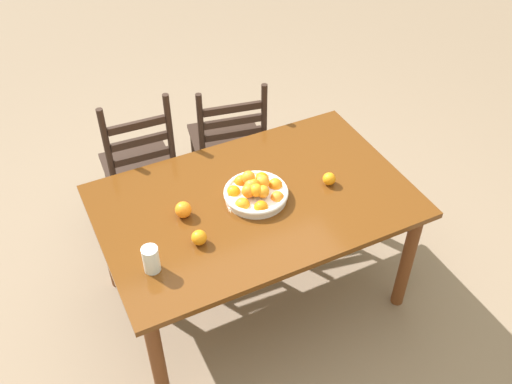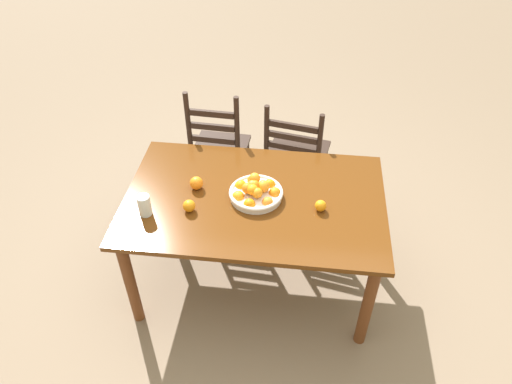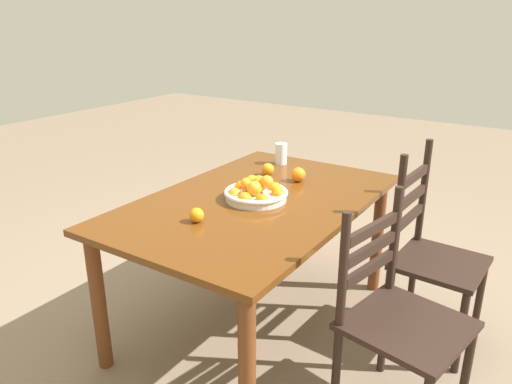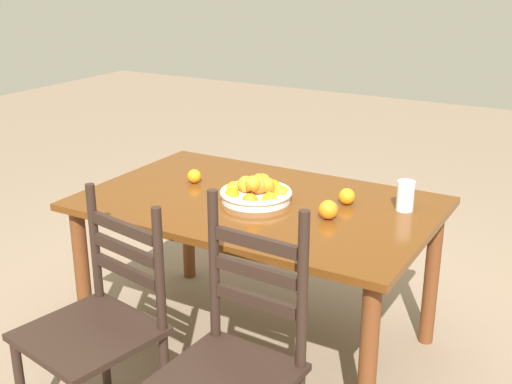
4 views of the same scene
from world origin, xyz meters
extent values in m
plane|color=#7F6A56|center=(0.00, 0.00, 0.00)|extent=(12.00, 12.00, 0.00)
cube|color=#582E0F|center=(0.00, 0.00, 0.71)|extent=(1.53, 0.97, 0.03)
cylinder|color=brown|center=(-0.69, -0.41, 0.34)|extent=(0.07, 0.07, 0.69)
cylinder|color=brown|center=(0.69, -0.41, 0.34)|extent=(0.07, 0.07, 0.69)
cylinder|color=brown|center=(-0.69, 0.41, 0.34)|extent=(0.07, 0.07, 0.69)
cylinder|color=brown|center=(0.69, 0.41, 0.34)|extent=(0.07, 0.07, 0.69)
cube|color=black|center=(0.22, 0.86, 0.44)|extent=(0.51, 0.51, 0.03)
cylinder|color=black|center=(0.44, 1.01, 0.21)|extent=(0.04, 0.04, 0.42)
cylinder|color=black|center=(0.07, 1.08, 0.21)|extent=(0.04, 0.04, 0.42)
cylinder|color=black|center=(0.37, 0.63, 0.21)|extent=(0.04, 0.04, 0.42)
cylinder|color=black|center=(0.00, 0.71, 0.21)|extent=(0.04, 0.04, 0.42)
cylinder|color=black|center=(0.37, 0.63, 0.69)|extent=(0.04, 0.04, 0.47)
cylinder|color=black|center=(0.00, 0.71, 0.69)|extent=(0.04, 0.04, 0.47)
cube|color=black|center=(0.19, 0.67, 0.62)|extent=(0.34, 0.09, 0.04)
cube|color=black|center=(0.19, 0.67, 0.71)|extent=(0.34, 0.09, 0.04)
cube|color=black|center=(0.19, 0.67, 0.79)|extent=(0.34, 0.09, 0.04)
cube|color=black|center=(-0.36, 0.84, 0.44)|extent=(0.42, 0.42, 0.03)
cylinder|color=black|center=(-0.18, 1.00, 0.22)|extent=(0.04, 0.04, 0.43)
cylinder|color=black|center=(-0.53, 1.02, 0.22)|extent=(0.04, 0.04, 0.43)
cylinder|color=black|center=(-0.20, 0.66, 0.22)|extent=(0.04, 0.04, 0.43)
cylinder|color=black|center=(-0.55, 0.67, 0.22)|extent=(0.04, 0.04, 0.43)
cylinder|color=black|center=(-0.20, 0.66, 0.73)|extent=(0.04, 0.04, 0.55)
cylinder|color=black|center=(-0.55, 0.67, 0.73)|extent=(0.04, 0.04, 0.55)
cube|color=black|center=(-0.37, 0.67, 0.64)|extent=(0.31, 0.04, 0.04)
cube|color=black|center=(-0.37, 0.67, 0.75)|extent=(0.31, 0.04, 0.04)
cube|color=black|center=(-0.37, 0.67, 0.86)|extent=(0.31, 0.04, 0.04)
cylinder|color=white|center=(0.01, 0.01, 0.74)|extent=(0.30, 0.30, 0.04)
torus|color=white|center=(0.01, 0.01, 0.76)|extent=(0.32, 0.32, 0.02)
sphere|color=orange|center=(0.12, 0.01, 0.76)|extent=(0.07, 0.07, 0.07)
sphere|color=orange|center=(0.08, 0.09, 0.76)|extent=(0.07, 0.07, 0.07)
sphere|color=orange|center=(-0.02, 0.11, 0.76)|extent=(0.07, 0.07, 0.07)
sphere|color=orange|center=(-0.09, 0.06, 0.76)|extent=(0.07, 0.07, 0.07)
sphere|color=orange|center=(-0.09, -0.05, 0.76)|extent=(0.07, 0.07, 0.07)
sphere|color=orange|center=(-0.02, -0.10, 0.76)|extent=(0.07, 0.07, 0.07)
sphere|color=orange|center=(0.08, -0.07, 0.76)|extent=(0.07, 0.07, 0.07)
sphere|color=orange|center=(-0.01, 0.06, 0.82)|extent=(0.07, 0.07, 0.07)
sphere|color=orange|center=(-0.01, -0.03, 0.81)|extent=(0.06, 0.06, 0.06)
sphere|color=orange|center=(0.05, 0.02, 0.79)|extent=(0.07, 0.07, 0.07)
sphere|color=orange|center=(0.00, 0.01, 0.80)|extent=(0.06, 0.06, 0.06)
sphere|color=orange|center=(0.02, -0.04, 0.80)|extent=(0.06, 0.06, 0.06)
sphere|color=orange|center=(-0.04, -0.01, 0.80)|extent=(0.07, 0.07, 0.07)
sphere|color=orange|center=(0.05, 0.02, 0.80)|extent=(0.07, 0.07, 0.07)
sphere|color=orange|center=(-0.01, 0.01, 0.80)|extent=(0.07, 0.07, 0.07)
sphere|color=orange|center=(0.38, -0.06, 0.75)|extent=(0.07, 0.07, 0.07)
sphere|color=orange|center=(-0.35, 0.05, 0.76)|extent=(0.08, 0.08, 0.08)
sphere|color=orange|center=(-0.35, -0.15, 0.76)|extent=(0.07, 0.07, 0.07)
cylinder|color=silver|center=(-0.59, -0.21, 0.79)|extent=(0.07, 0.07, 0.13)
camera|label=1|loc=(-0.92, -1.87, 2.64)|focal=40.57mm
camera|label=2|loc=(0.25, -2.09, 2.59)|focal=33.67mm
camera|label=3|loc=(1.90, 1.25, 1.59)|focal=34.22mm
camera|label=4|loc=(-1.34, 2.35, 1.72)|focal=46.05mm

